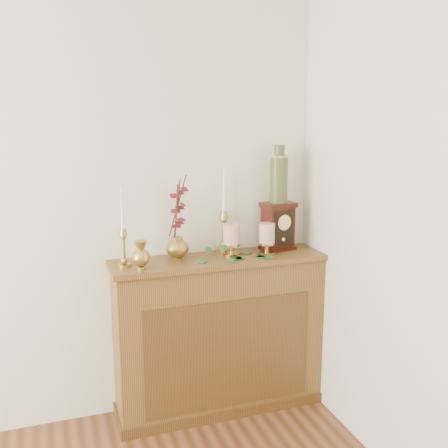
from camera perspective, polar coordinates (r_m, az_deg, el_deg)
name	(u,v)px	position (r m, az deg, el deg)	size (l,w,h in m)	color
console_shelf	(220,338)	(3.13, -0.45, -12.34)	(1.24, 0.34, 0.93)	brown
candlestick_left	(123,241)	(2.79, -10.90, -1.86)	(0.07, 0.07, 0.43)	tan
candlestick_center	(224,225)	(3.05, 0.01, -0.07)	(0.08, 0.08, 0.50)	tan
bud_vase	(141,255)	(2.74, -9.04, -3.40)	(0.10, 0.10, 0.15)	tan
ginger_jar	(178,220)	(2.92, -5.02, 0.39)	(0.20, 0.21, 0.47)	tan
pillar_candle_left	(231,238)	(2.97, 0.82, -1.57)	(0.10, 0.10, 0.19)	#BB8541
pillar_candle_right	(267,237)	(3.01, 4.69, -1.43)	(0.10, 0.10, 0.19)	#BB8541
ivy_garland	(237,255)	(2.95, 1.41, -3.41)	(0.47, 0.18, 0.09)	#246024
mantel_clock	(278,227)	(3.12, 5.90, -0.28)	(0.21, 0.17, 0.28)	#370F0B
ceramic_vase	(279,177)	(3.07, 5.98, 5.12)	(0.10, 0.10, 0.34)	#1B3626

